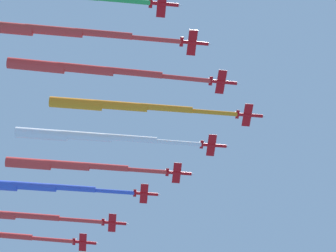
# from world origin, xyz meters

# --- Properties ---
(jet_lead) EXTENTS (51.82, 51.19, 3.69)m
(jet_lead) POSITION_xyz_m (7.63, 15.13, 173.58)
(jet_lead) COLOR red
(jet_port_inner) EXTENTS (52.11, 51.61, 3.68)m
(jet_port_inner) POSITION_xyz_m (23.37, 14.78, 171.99)
(jet_port_inner) COLOR red
(jet_starboard_inner) EXTENTS (52.40, 53.90, 3.72)m
(jet_starboard_inner) POSITION_xyz_m (7.00, 32.35, 172.23)
(jet_starboard_inner) COLOR red
(jet_port_mid) EXTENTS (47.06, 46.64, 3.69)m
(jet_port_mid) POSITION_xyz_m (35.62, 10.90, 171.23)
(jet_port_mid) COLOR red
(jet_starboard_mid) EXTENTS (52.49, 52.73, 3.67)m
(jet_starboard_mid) POSITION_xyz_m (6.08, 47.18, 173.78)
(jet_starboard_mid) COLOR red
(jet_port_outer) EXTENTS (49.00, 48.20, 3.67)m
(jet_port_outer) POSITION_xyz_m (52.44, 11.31, 173.90)
(jet_port_outer) COLOR red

